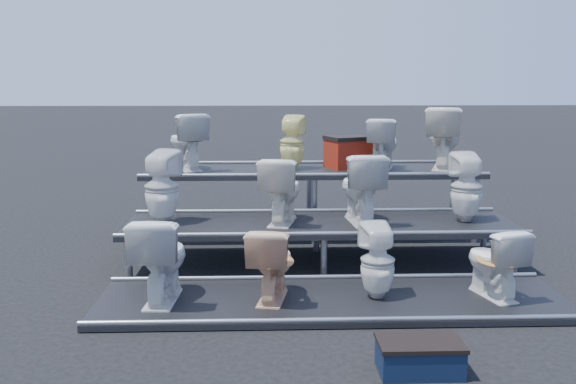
{
  "coord_description": "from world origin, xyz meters",
  "views": [
    {
      "loc": [
        -0.59,
        -6.79,
        2.02
      ],
      "look_at": [
        -0.35,
        0.1,
        0.78
      ],
      "focal_mm": 40.0,
      "sensor_mm": 36.0,
      "label": 1
    }
  ],
  "objects_px": {
    "toilet_6": "(361,188)",
    "toilet_8": "(186,142)",
    "toilet_10": "(383,143)",
    "toilet_11": "(444,138)",
    "toilet_3": "(494,262)",
    "toilet_5": "(282,190)",
    "toilet_9": "(292,142)",
    "toilet_4": "(162,187)",
    "step_stool": "(419,358)",
    "red_crate": "(348,154)",
    "toilet_0": "(161,258)",
    "toilet_1": "(272,263)",
    "toilet_2": "(378,261)",
    "toilet_7": "(466,187)"
  },
  "relations": [
    {
      "from": "toilet_4",
      "to": "step_stool",
      "type": "relative_size",
      "value": 1.41
    },
    {
      "from": "toilet_4",
      "to": "toilet_11",
      "type": "distance_m",
      "value": 3.65
    },
    {
      "from": "toilet_8",
      "to": "toilet_9",
      "type": "height_order",
      "value": "toilet_8"
    },
    {
      "from": "toilet_1",
      "to": "step_stool",
      "type": "relative_size",
      "value": 1.19
    },
    {
      "from": "toilet_1",
      "to": "red_crate",
      "type": "distance_m",
      "value": 2.96
    },
    {
      "from": "toilet_1",
      "to": "toilet_2",
      "type": "relative_size",
      "value": 0.98
    },
    {
      "from": "toilet_5",
      "to": "toilet_1",
      "type": "bearing_deg",
      "value": 96.89
    },
    {
      "from": "toilet_8",
      "to": "toilet_3",
      "type": "bearing_deg",
      "value": 114.85
    },
    {
      "from": "toilet_11",
      "to": "toilet_9",
      "type": "bearing_deg",
      "value": 18.8
    },
    {
      "from": "toilet_1",
      "to": "toilet_7",
      "type": "bearing_deg",
      "value": -138.48
    },
    {
      "from": "toilet_3",
      "to": "toilet_10",
      "type": "xyz_separation_m",
      "value": [
        -0.55,
        2.6,
        0.8
      ]
    },
    {
      "from": "toilet_10",
      "to": "toilet_11",
      "type": "relative_size",
      "value": 0.82
    },
    {
      "from": "toilet_6",
      "to": "red_crate",
      "type": "relative_size",
      "value": 1.52
    },
    {
      "from": "red_crate",
      "to": "step_stool",
      "type": "relative_size",
      "value": 0.89
    },
    {
      "from": "toilet_1",
      "to": "toilet_2",
      "type": "bearing_deg",
      "value": -169.83
    },
    {
      "from": "toilet_7",
      "to": "toilet_10",
      "type": "distance_m",
      "value": 1.51
    },
    {
      "from": "toilet_10",
      "to": "toilet_11",
      "type": "height_order",
      "value": "toilet_11"
    },
    {
      "from": "toilet_3",
      "to": "toilet_5",
      "type": "distance_m",
      "value": 2.32
    },
    {
      "from": "toilet_8",
      "to": "toilet_0",
      "type": "bearing_deg",
      "value": 66.81
    },
    {
      "from": "toilet_5",
      "to": "toilet_4",
      "type": "bearing_deg",
      "value": 12.31
    },
    {
      "from": "toilet_10",
      "to": "toilet_5",
      "type": "bearing_deg",
      "value": 62.22
    },
    {
      "from": "toilet_6",
      "to": "step_stool",
      "type": "bearing_deg",
      "value": 85.34
    },
    {
      "from": "toilet_4",
      "to": "toilet_5",
      "type": "bearing_deg",
      "value": -160.23
    },
    {
      "from": "toilet_4",
      "to": "toilet_5",
      "type": "xyz_separation_m",
      "value": [
        1.28,
        0.0,
        -0.04
      ]
    },
    {
      "from": "toilet_3",
      "to": "toilet_8",
      "type": "xyz_separation_m",
      "value": [
        -3.04,
        2.6,
        0.84
      ]
    },
    {
      "from": "toilet_2",
      "to": "toilet_10",
      "type": "relative_size",
      "value": 1.05
    },
    {
      "from": "toilet_3",
      "to": "toilet_10",
      "type": "relative_size",
      "value": 0.99
    },
    {
      "from": "toilet_8",
      "to": "toilet_9",
      "type": "relative_size",
      "value": 1.04
    },
    {
      "from": "step_stool",
      "to": "red_crate",
      "type": "bearing_deg",
      "value": 89.95
    },
    {
      "from": "toilet_10",
      "to": "step_stool",
      "type": "height_order",
      "value": "toilet_10"
    },
    {
      "from": "toilet_0",
      "to": "toilet_10",
      "type": "bearing_deg",
      "value": -129.49
    },
    {
      "from": "toilet_10",
      "to": "toilet_7",
      "type": "bearing_deg",
      "value": 135.51
    },
    {
      "from": "toilet_2",
      "to": "toilet_9",
      "type": "distance_m",
      "value": 2.8
    },
    {
      "from": "toilet_6",
      "to": "red_crate",
      "type": "bearing_deg",
      "value": -96.77
    },
    {
      "from": "toilet_3",
      "to": "toilet_11",
      "type": "height_order",
      "value": "toilet_11"
    },
    {
      "from": "toilet_6",
      "to": "toilet_10",
      "type": "xyz_separation_m",
      "value": [
        0.48,
        1.3,
        0.34
      ]
    },
    {
      "from": "toilet_1",
      "to": "toilet_8",
      "type": "height_order",
      "value": "toilet_8"
    },
    {
      "from": "toilet_6",
      "to": "toilet_11",
      "type": "bearing_deg",
      "value": -139.19
    },
    {
      "from": "toilet_2",
      "to": "toilet_8",
      "type": "bearing_deg",
      "value": -61.25
    },
    {
      "from": "toilet_3",
      "to": "toilet_5",
      "type": "height_order",
      "value": "toilet_5"
    },
    {
      "from": "toilet_4",
      "to": "step_stool",
      "type": "height_order",
      "value": "toilet_4"
    },
    {
      "from": "toilet_1",
      "to": "toilet_3",
      "type": "distance_m",
      "value": 2.0
    },
    {
      "from": "toilet_6",
      "to": "toilet_8",
      "type": "bearing_deg",
      "value": -38.03
    },
    {
      "from": "toilet_2",
      "to": "toilet_3",
      "type": "xyz_separation_m",
      "value": [
        1.05,
        0.0,
        -0.02
      ]
    },
    {
      "from": "toilet_2",
      "to": "toilet_5",
      "type": "xyz_separation_m",
      "value": [
        -0.82,
        1.3,
        0.42
      ]
    },
    {
      "from": "toilet_8",
      "to": "toilet_9",
      "type": "xyz_separation_m",
      "value": [
        1.33,
        0.0,
        -0.01
      ]
    },
    {
      "from": "step_stool",
      "to": "toilet_3",
      "type": "bearing_deg",
      "value": 54.11
    },
    {
      "from": "toilet_0",
      "to": "toilet_1",
      "type": "relative_size",
      "value": 1.15
    },
    {
      "from": "toilet_1",
      "to": "toilet_11",
      "type": "height_order",
      "value": "toilet_11"
    },
    {
      "from": "toilet_5",
      "to": "toilet_9",
      "type": "height_order",
      "value": "toilet_9"
    }
  ]
}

